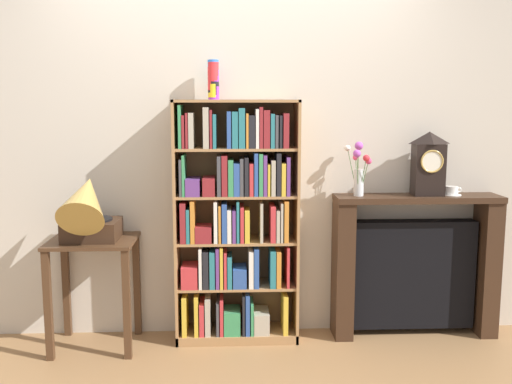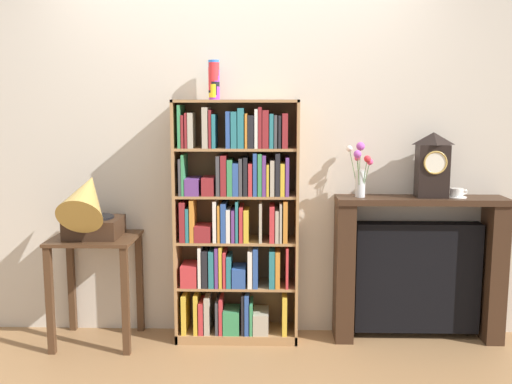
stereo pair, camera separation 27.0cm
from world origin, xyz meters
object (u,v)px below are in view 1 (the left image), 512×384
at_px(side_table_left, 94,268).
at_px(teacup_with_saucer, 452,191).
at_px(fireplace_mantel, 414,266).
at_px(bookshelf, 236,226).
at_px(cup_stack, 213,80).
at_px(mantel_clock, 428,164).
at_px(flower_vase, 359,170).
at_px(gramophone, 87,209).

height_order(side_table_left, teacup_with_saucer, teacup_with_saucer).
distance_m(side_table_left, fireplace_mantel, 2.15).
bearing_deg(fireplace_mantel, bookshelf, -178.12).
relative_size(cup_stack, fireplace_mantel, 0.23).
height_order(bookshelf, mantel_clock, bookshelf).
distance_m(side_table_left, flower_vase, 1.85).
height_order(cup_stack, flower_vase, cup_stack).
xyz_separation_m(bookshelf, gramophone, (-0.92, -0.18, 0.16)).
bearing_deg(side_table_left, gramophone, -90.00).
bearing_deg(flower_vase, side_table_left, -176.91).
height_order(mantel_clock, flower_vase, mantel_clock).
relative_size(gramophone, mantel_clock, 1.22).
xyz_separation_m(gramophone, teacup_with_saucer, (2.38, 0.20, 0.06)).
bearing_deg(bookshelf, gramophone, -168.94).
bearing_deg(bookshelf, cup_stack, 160.73).
xyz_separation_m(bookshelf, flower_vase, (0.82, 0.01, 0.37)).
distance_m(flower_vase, teacup_with_saucer, 0.65).
bearing_deg(fireplace_mantel, cup_stack, 179.66).
distance_m(bookshelf, teacup_with_saucer, 1.47).
height_order(gramophone, flower_vase, flower_vase).
bearing_deg(gramophone, side_table_left, 90.00).
height_order(flower_vase, teacup_with_saucer, flower_vase).
xyz_separation_m(cup_stack, teacup_with_saucer, (1.59, -0.03, -0.73)).
xyz_separation_m(side_table_left, mantel_clock, (2.21, 0.10, 0.66)).
bearing_deg(teacup_with_saucer, flower_vase, -179.22).
distance_m(bookshelf, cup_stack, 0.97).
distance_m(cup_stack, fireplace_mantel, 1.86).
height_order(bookshelf, teacup_with_saucer, bookshelf).
xyz_separation_m(fireplace_mantel, flower_vase, (-0.41, -0.03, 0.67)).
bearing_deg(teacup_with_saucer, fireplace_mantel, 174.58).
bearing_deg(bookshelf, mantel_clock, 0.72).
relative_size(side_table_left, flower_vase, 2.00).
bearing_deg(bookshelf, teacup_with_saucer, 0.73).
height_order(bookshelf, side_table_left, bookshelf).
xyz_separation_m(cup_stack, flower_vase, (0.96, -0.04, -0.59)).
relative_size(cup_stack, gramophone, 0.49).
bearing_deg(mantel_clock, teacup_with_saucer, 0.83).
height_order(side_table_left, fireplace_mantel, fireplace_mantel).
relative_size(fireplace_mantel, teacup_with_saucer, 8.20).
bearing_deg(side_table_left, cup_stack, 9.60).
height_order(bookshelf, fireplace_mantel, bookshelf).
bearing_deg(fireplace_mantel, flower_vase, -175.74).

